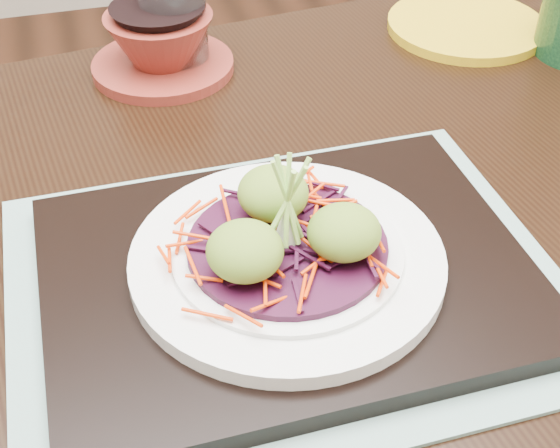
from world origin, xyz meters
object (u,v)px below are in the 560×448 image
object	(u,v)px
white_plate	(287,258)
serving_tray	(287,274)
water_glass	(174,22)
terracotta_bowl_set	(161,46)
dining_table	(268,293)
yellow_plate	(466,26)

from	to	relation	value
white_plate	serving_tray	bearing A→B (deg)	0.00
water_glass	terracotta_bowl_set	distance (m)	0.03
dining_table	yellow_plate	bearing A→B (deg)	33.98
dining_table	terracotta_bowl_set	bearing A→B (deg)	91.80
serving_tray	terracotta_bowl_set	xyz separation A→B (m)	(-0.04, 0.37, 0.02)
dining_table	water_glass	size ratio (longest dim) A/B	11.56
serving_tray	water_glass	bearing A→B (deg)	92.62
serving_tray	yellow_plate	size ratio (longest dim) A/B	1.93
water_glass	yellow_plate	distance (m)	0.36
dining_table	serving_tray	size ratio (longest dim) A/B	3.25
serving_tray	white_plate	world-z (taller)	white_plate
water_glass	terracotta_bowl_set	size ratio (longest dim) A/B	0.48
serving_tray	yellow_plate	bearing A→B (deg)	47.55
serving_tray	white_plate	distance (m)	0.02
serving_tray	terracotta_bowl_set	distance (m)	0.38
dining_table	white_plate	world-z (taller)	white_plate
white_plate	yellow_plate	world-z (taller)	white_plate
terracotta_bowl_set	yellow_plate	world-z (taller)	terracotta_bowl_set
white_plate	terracotta_bowl_set	world-z (taller)	terracotta_bowl_set
serving_tray	white_plate	bearing A→B (deg)	179.81
terracotta_bowl_set	yellow_plate	size ratio (longest dim) A/B	1.13
dining_table	serving_tray	distance (m)	0.14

